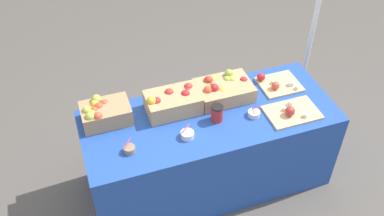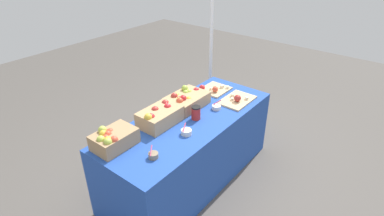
# 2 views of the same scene
# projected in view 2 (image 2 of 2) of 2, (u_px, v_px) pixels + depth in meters

# --- Properties ---
(ground_plane) EXTENTS (10.00, 10.00, 0.00)m
(ground_plane) POSITION_uv_depth(u_px,v_px,m) (189.00, 177.00, 3.34)
(ground_plane) COLOR #56514C
(table) EXTENTS (1.90, 0.76, 0.74)m
(table) POSITION_uv_depth(u_px,v_px,m) (189.00, 149.00, 3.16)
(table) COLOR #234CAD
(table) RESTS_ON ground_plane
(apple_crate_left) EXTENTS (0.35, 0.24, 0.18)m
(apple_crate_left) POSITION_uv_depth(u_px,v_px,m) (113.00, 139.00, 2.53)
(apple_crate_left) COLOR tan
(apple_crate_left) RESTS_ON table
(apple_crate_middle) EXTENTS (0.40, 0.26, 0.18)m
(apple_crate_middle) POSITION_uv_depth(u_px,v_px,m) (160.00, 116.00, 2.86)
(apple_crate_middle) COLOR tan
(apple_crate_middle) RESTS_ON table
(apple_crate_right) EXTENTS (0.42, 0.30, 0.17)m
(apple_crate_right) POSITION_uv_depth(u_px,v_px,m) (186.00, 100.00, 3.15)
(apple_crate_right) COLOR tan
(apple_crate_right) RESTS_ON table
(cutting_board_front) EXTENTS (0.39, 0.27, 0.09)m
(cutting_board_front) POSITION_uv_depth(u_px,v_px,m) (237.00, 100.00, 3.27)
(cutting_board_front) COLOR #D1B284
(cutting_board_front) RESTS_ON table
(cutting_board_back) EXTENTS (0.31, 0.28, 0.08)m
(cutting_board_back) POSITION_uv_depth(u_px,v_px,m) (213.00, 89.00, 3.48)
(cutting_board_back) COLOR #D1B284
(cutting_board_back) RESTS_ON table
(sample_bowl_near) EXTENTS (0.09, 0.09, 0.10)m
(sample_bowl_near) POSITION_uv_depth(u_px,v_px,m) (216.00, 107.00, 3.12)
(sample_bowl_near) COLOR silver
(sample_bowl_near) RESTS_ON table
(sample_bowl_mid) EXTENTS (0.09, 0.08, 0.10)m
(sample_bowl_mid) POSITION_uv_depth(u_px,v_px,m) (153.00, 155.00, 2.44)
(sample_bowl_mid) COLOR gray
(sample_bowl_mid) RESTS_ON table
(sample_bowl_far) EXTENTS (0.10, 0.10, 0.10)m
(sample_bowl_far) POSITION_uv_depth(u_px,v_px,m) (186.00, 132.00, 2.72)
(sample_bowl_far) COLOR silver
(sample_bowl_far) RESTS_ON table
(coffee_cup) EXTENTS (0.09, 0.09, 0.13)m
(coffee_cup) POSITION_uv_depth(u_px,v_px,m) (196.00, 113.00, 2.93)
(coffee_cup) COLOR red
(coffee_cup) RESTS_ON table
(tent_pole) EXTENTS (0.04, 0.04, 2.13)m
(tent_pole) POSITION_uv_depth(u_px,v_px,m) (211.00, 43.00, 3.95)
(tent_pole) COLOR white
(tent_pole) RESTS_ON ground_plane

